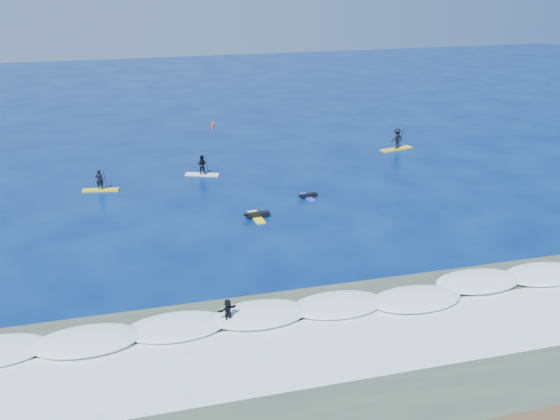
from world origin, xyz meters
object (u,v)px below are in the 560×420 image
object	(u,v)px
sup_paddler_center	(202,167)
prone_paddler_far	(308,196)
sup_paddler_left	(100,183)
sup_paddler_right	(397,140)
wave_surfer	(228,312)
prone_paddler_near	(257,215)
marker_buoy	(213,125)

from	to	relation	value
sup_paddler_center	prone_paddler_far	distance (m)	9.81
sup_paddler_left	sup_paddler_right	distance (m)	26.57
wave_surfer	prone_paddler_far	bearing A→B (deg)	39.53
sup_paddler_right	prone_paddler_near	bearing A→B (deg)	-155.33
prone_paddler_near	prone_paddler_far	xyz separation A→B (m)	(4.45, 2.73, -0.03)
sup_paddler_right	prone_paddler_far	world-z (taller)	sup_paddler_right
sup_paddler_center	marker_buoy	xyz separation A→B (m)	(3.28, 15.06, -0.42)
sup_paddler_right	sup_paddler_center	bearing A→B (deg)	175.02
sup_paddler_right	wave_surfer	distance (m)	32.49
sup_paddler_right	prone_paddler_near	world-z (taller)	sup_paddler_right
wave_surfer	sup_paddler_center	bearing A→B (deg)	63.88
sup_paddler_left	prone_paddler_near	bearing A→B (deg)	-28.90
prone_paddler_near	sup_paddler_right	bearing A→B (deg)	-55.72
sup_paddler_left	prone_paddler_near	size ratio (longest dim) A/B	1.19
sup_paddler_center	prone_paddler_far	world-z (taller)	sup_paddler_center
prone_paddler_far	marker_buoy	world-z (taller)	marker_buoy
marker_buoy	wave_surfer	bearing A→B (deg)	-98.05
sup_paddler_left	sup_paddler_right	xyz separation A→B (m)	(26.19, 4.44, 0.29)
marker_buoy	sup_paddler_center	bearing A→B (deg)	-102.30
sup_paddler_left	prone_paddler_far	xyz separation A→B (m)	(14.60, -5.49, -0.45)
sup_paddler_center	prone_paddler_near	world-z (taller)	sup_paddler_center
prone_paddler_far	wave_surfer	world-z (taller)	wave_surfer
sup_paddler_left	sup_paddler_center	distance (m)	8.09
sup_paddler_right	wave_surfer	size ratio (longest dim) A/B	1.85
prone_paddler_near	marker_buoy	world-z (taller)	marker_buoy
sup_paddler_left	prone_paddler_far	bearing A→B (deg)	-10.53
sup_paddler_center	sup_paddler_left	bearing A→B (deg)	-146.72
sup_paddler_left	sup_paddler_center	xyz separation A→B (m)	(7.91, 1.67, 0.13)
sup_paddler_right	marker_buoy	size ratio (longest dim) A/B	4.82
prone_paddler_far	marker_buoy	size ratio (longest dim) A/B	2.82
sup_paddler_center	sup_paddler_right	distance (m)	18.49
prone_paddler_far	sup_paddler_right	bearing A→B (deg)	-58.97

